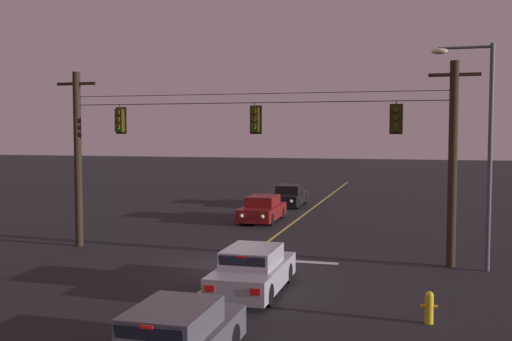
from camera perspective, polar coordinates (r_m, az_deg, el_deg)
name	(u,v)px	position (r m, az deg, el deg)	size (l,w,h in m)	color
ground_plane	(232,269)	(21.45, -2.37, -9.44)	(180.00, 180.00, 0.00)	black
lane_centre_stripe	(282,231)	(29.41, 2.53, -5.84)	(0.14, 60.00, 0.01)	#D1C64C
stop_bar_paint	(293,261)	(22.68, 3.63, -8.72)	(3.40, 0.36, 0.01)	silver
signal_span_assembly	(249,158)	(23.20, -0.64, 1.19)	(16.99, 0.32, 7.43)	#2D2116
traffic_light_leftmost	(119,120)	(25.26, -13.03, 4.73)	(0.48, 0.41, 1.22)	black
traffic_light_left_inner	(255,120)	(23.11, -0.12, 4.93)	(0.48, 0.41, 1.22)	black
traffic_light_centre	(396,119)	(22.32, 13.35, 4.88)	(0.48, 0.41, 1.22)	black
car_waiting_near_lane	(253,271)	(18.30, -0.31, -9.66)	(1.80, 4.33, 1.39)	#A5A5AD
car_oncoming_lead	(262,209)	(32.57, 0.62, -3.76)	(1.80, 4.42, 1.39)	maroon
car_oncoming_trailing	(289,196)	(39.38, 3.25, -2.47)	(1.80, 4.42, 1.39)	black
car_waiting_second_near	(174,341)	(12.58, -7.90, -15.98)	(1.80, 4.33, 1.39)	#4C4C51
street_lamp_corner	(481,135)	(22.05, 20.87, 3.20)	(2.11, 0.30, 7.94)	#4C4F54
fire_hydrant	(429,307)	(16.07, 16.35, -12.48)	(0.44, 0.22, 0.84)	gold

